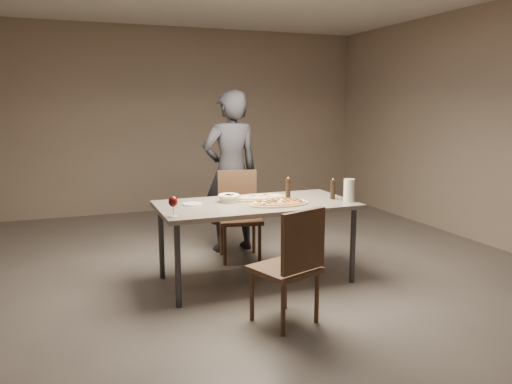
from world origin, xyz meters
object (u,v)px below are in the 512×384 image
object	(u,v)px
ham_pizza	(261,198)
dining_table	(256,209)
bread_basket	(229,197)
diner	(231,172)
pepper_mill_left	(288,189)
carafe	(349,190)
chair_near	(292,261)
chair_far	(239,210)
zucchini_pizza	(279,203)

from	to	relation	value
ham_pizza	dining_table	bearing A→B (deg)	-129.92
bread_basket	diner	size ratio (longest dim) A/B	0.11
bread_basket	pepper_mill_left	world-z (taller)	pepper_mill_left
dining_table	bread_basket	size ratio (longest dim) A/B	8.85
dining_table	carafe	xyz separation A→B (m)	(0.83, -0.26, 0.16)
bread_basket	pepper_mill_left	bearing A→B (deg)	-5.34
dining_table	carafe	world-z (taller)	carafe
chair_near	diner	xyz separation A→B (m)	(0.19, 2.06, 0.39)
pepper_mill_left	chair_far	distance (m)	0.80
bread_basket	zucchini_pizza	bearing A→B (deg)	-36.45
carafe	chair_far	distance (m)	1.30
carafe	chair_far	size ratio (longest dim) A/B	0.23
dining_table	chair_near	bearing A→B (deg)	-95.36
zucchini_pizza	bread_basket	size ratio (longest dim) A/B	2.76
pepper_mill_left	diner	world-z (taller)	diner
ham_pizza	chair_near	bearing A→B (deg)	-103.91
dining_table	carafe	distance (m)	0.88
diner	bread_basket	bearing A→B (deg)	66.11
zucchini_pizza	chair_near	world-z (taller)	chair_near
zucchini_pizza	pepper_mill_left	size ratio (longest dim) A/B	2.66
ham_pizza	chair_near	world-z (taller)	chair_near
ham_pizza	pepper_mill_left	xyz separation A→B (m)	(0.25, -0.07, 0.08)
dining_table	bread_basket	world-z (taller)	bread_basket
zucchini_pizza	chair_far	xyz separation A→B (m)	(-0.08, 0.92, -0.24)
diner	chair_far	bearing A→B (deg)	83.49
zucchini_pizza	pepper_mill_left	distance (m)	0.31
dining_table	pepper_mill_left	distance (m)	0.40
chair_near	pepper_mill_left	bearing A→B (deg)	48.11
diner	carafe	bearing A→B (deg)	114.41
chair_far	carafe	bearing A→B (deg)	137.35
zucchini_pizza	chair_near	distance (m)	0.92
dining_table	chair_near	distance (m)	1.03
ham_pizza	chair_far	distance (m)	0.66
bread_basket	chair_far	size ratio (longest dim) A/B	0.22
zucchini_pizza	pepper_mill_left	world-z (taller)	pepper_mill_left
dining_table	bread_basket	bearing A→B (deg)	150.52
zucchini_pizza	ham_pizza	size ratio (longest dim) A/B	1.06
chair_far	bread_basket	bearing A→B (deg)	75.05
pepper_mill_left	diner	distance (m)	1.01
bread_basket	chair_far	xyz separation A→B (m)	(0.31, 0.63, -0.27)
pepper_mill_left	carafe	world-z (taller)	same
bread_basket	ham_pizza	bearing A→B (deg)	3.16
bread_basket	pepper_mill_left	xyz separation A→B (m)	(0.58, -0.05, 0.06)
ham_pizza	diner	bearing A→B (deg)	86.30
dining_table	diner	world-z (taller)	diner
dining_table	chair_far	xyz separation A→B (m)	(0.09, 0.76, -0.17)
pepper_mill_left	carafe	xyz separation A→B (m)	(0.47, -0.33, 0.01)
carafe	zucchini_pizza	bearing A→B (deg)	171.66
zucchini_pizza	chair_near	bearing A→B (deg)	-104.12
dining_table	ham_pizza	xyz separation A→B (m)	(0.10, 0.14, 0.07)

